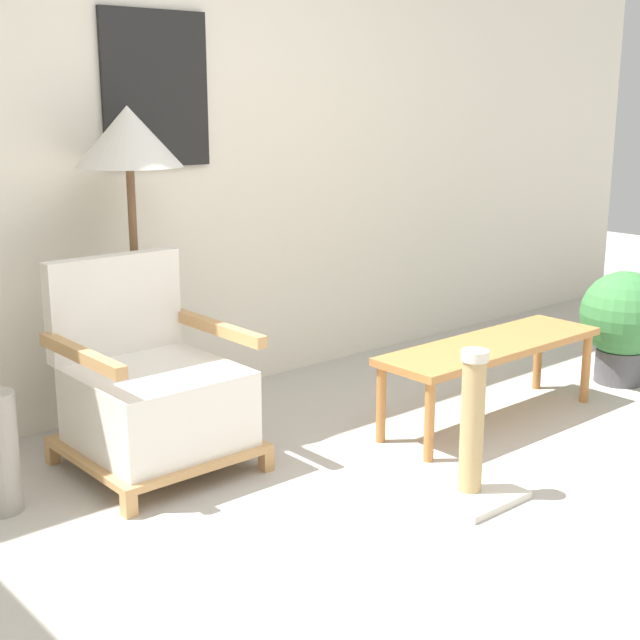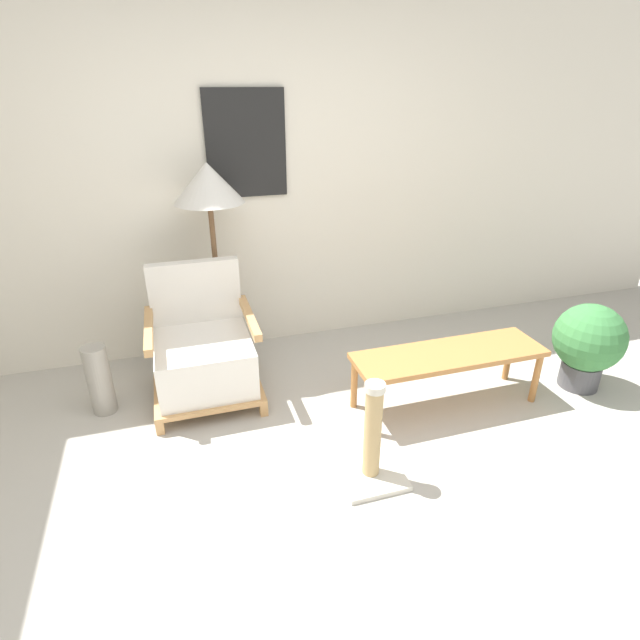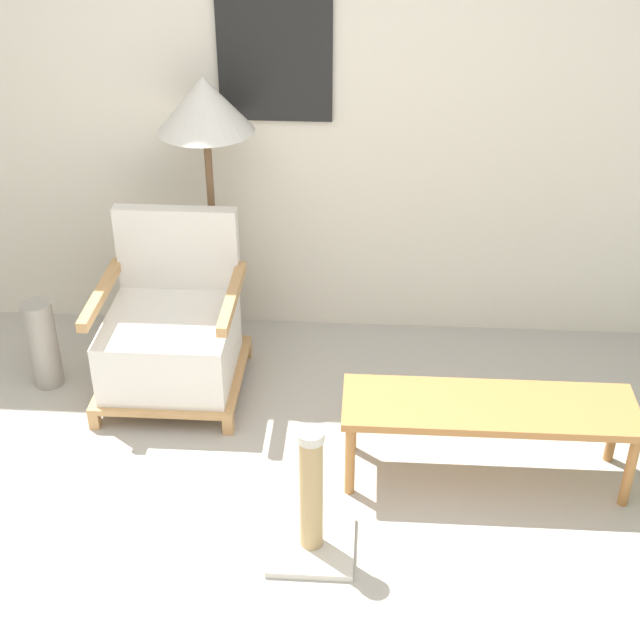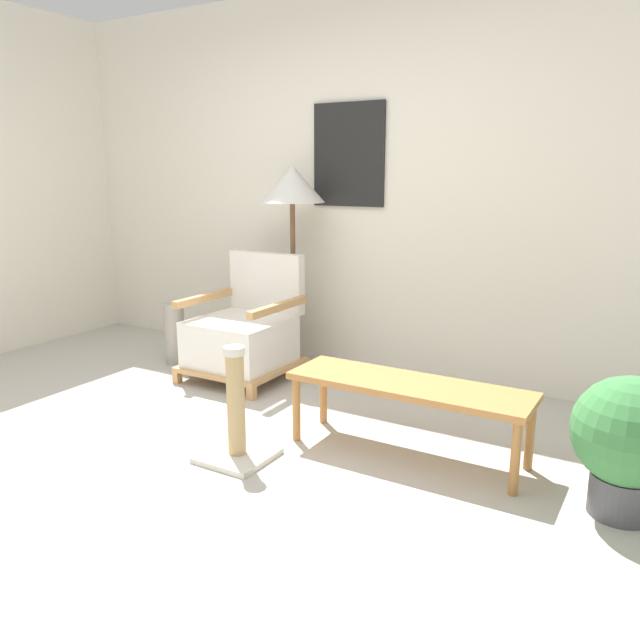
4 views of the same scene
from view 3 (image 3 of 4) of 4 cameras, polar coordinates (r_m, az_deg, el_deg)
ground_plane at (r=3.46m, az=-5.90°, el=-18.86°), size 14.00×14.00×0.00m
wall_back at (r=4.57m, az=-2.58°, el=14.75°), size 8.00×0.09×2.70m
armchair at (r=4.44m, az=-9.47°, el=-0.94°), size 0.69×0.70×0.86m
floor_lamp at (r=4.34m, az=-7.35°, el=12.78°), size 0.47×0.47×1.48m
coffee_table at (r=3.87m, az=10.77°, el=-5.84°), size 1.25×0.37×0.39m
vase at (r=4.67m, az=-17.32°, el=-1.48°), size 0.15×0.15×0.47m
scratching_post at (r=3.57m, az=-0.56°, el=-12.24°), size 0.34×0.34×0.59m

